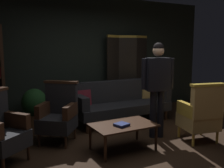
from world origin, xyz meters
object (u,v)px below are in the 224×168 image
Objects in this scene: coffee_table at (123,127)px; book_navy_cloth at (122,125)px; armchair_wing_left at (58,114)px; velvet_couch at (120,101)px; armchair_gilt_accent at (201,114)px; standing_figure at (158,81)px; folding_screen at (127,72)px; potted_plant at (34,105)px.

book_navy_cloth reaches higher than coffee_table.
armchair_wing_left reaches higher than coffee_table.
velvet_couch is at bearing 61.72° from coffee_table.
standing_figure is at bearing 134.22° from armchair_gilt_accent.
armchair_gilt_accent is at bearing -13.52° from coffee_table.
folding_screen is 1.83× the size of armchair_gilt_accent.
velvet_couch is 1.59m from coffee_table.
armchair_wing_left is 1.17m from book_navy_cloth.
folding_screen is 2.59m from armchair_gilt_accent.
armchair_wing_left is 1.31× the size of potted_plant.
folding_screen reaches higher than potted_plant.
armchair_wing_left reaches higher than book_navy_cloth.
coffee_table is at bearing 46.20° from book_navy_cloth.
armchair_gilt_accent is at bearing -70.92° from velvet_couch.
potted_plant is (-1.74, 0.44, 0.01)m from velvet_couch.
armchair_gilt_accent and armchair_wing_left have the same top height.
folding_screen is at bearing 31.60° from armchair_wing_left.
folding_screen is 2.39× the size of potted_plant.
standing_figure is 1.11m from book_navy_cloth.
armchair_wing_left is at bearing 128.56° from book_navy_cloth.
armchair_gilt_accent reaches higher than coffee_table.
folding_screen reaches higher than book_navy_cloth.
velvet_couch reaches higher than coffee_table.
book_navy_cloth is at bearing -51.44° from armchair_wing_left.
potted_plant is 2.12m from book_navy_cloth.
coffee_table is at bearing 166.48° from armchair_gilt_accent.
coffee_table is 0.12m from book_navy_cloth.
armchair_gilt_accent reaches higher than potted_plant.
folding_screen is 1.18m from velvet_couch.
velvet_couch is at bearing -14.24° from potted_plant.
book_navy_cloth is (-1.42, 0.26, -0.05)m from armchair_gilt_accent.
velvet_couch reaches higher than book_navy_cloth.
folding_screen is 2.50m from potted_plant.
velvet_couch is at bearing 109.08° from armchair_gilt_accent.
standing_figure reaches higher than coffee_table.
folding_screen is 2.71m from coffee_table.
book_navy_cloth is (0.92, -1.91, -0.02)m from potted_plant.
standing_figure reaches higher than book_navy_cloth.
velvet_couch is 2.66× the size of potted_plant.
standing_figure is at bearing 17.34° from book_navy_cloth.
velvet_couch is at bearing 93.63° from standing_figure.
standing_figure is at bearing -41.96° from potted_plant.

